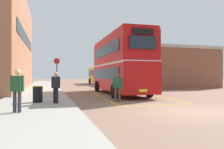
# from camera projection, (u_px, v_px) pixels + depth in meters

# --- Properties ---
(ground_plane) EXTENTS (135.60, 135.60, 0.00)m
(ground_plane) POSITION_uv_depth(u_px,v_px,m) (104.00, 90.00, 23.32)
(ground_plane) COLOR #846651
(sidewalk_left) EXTENTS (4.00, 57.60, 0.14)m
(sidewalk_left) POSITION_uv_depth(u_px,v_px,m) (41.00, 89.00, 23.77)
(sidewalk_left) COLOR #A39E93
(sidewalk_left) RESTS_ON ground
(depot_building_right) EXTENTS (9.07, 14.77, 5.05)m
(depot_building_right) POSITION_uv_depth(u_px,v_px,m) (160.00, 69.00, 31.82)
(depot_building_right) COLOR brown
(depot_building_right) RESTS_ON ground
(double_decker_bus) EXTENTS (3.08, 10.11, 4.75)m
(double_decker_bus) POSITION_uv_depth(u_px,v_px,m) (119.00, 64.00, 18.16)
(double_decker_bus) COLOR black
(double_decker_bus) RESTS_ON ground
(single_deck_bus) EXTENTS (2.77, 8.68, 3.02)m
(single_deck_bus) POSITION_uv_depth(u_px,v_px,m) (99.00, 75.00, 38.46)
(single_deck_bus) COLOR black
(single_deck_bus) RESTS_ON ground
(pedestrian_boarding) EXTENTS (0.55, 0.35, 1.69)m
(pedestrian_boarding) POSITION_uv_depth(u_px,v_px,m) (117.00, 85.00, 12.78)
(pedestrian_boarding) COLOR #473828
(pedestrian_boarding) RESTS_ON ground
(pedestrian_waiting_near) EXTENTS (0.43, 0.50, 1.61)m
(pedestrian_waiting_near) POSITION_uv_depth(u_px,v_px,m) (56.00, 85.00, 11.09)
(pedestrian_waiting_near) COLOR black
(pedestrian_waiting_near) RESTS_ON sidewalk_left
(pedestrian_waiting_far) EXTENTS (0.52, 0.43, 1.67)m
(pedestrian_waiting_far) POSITION_uv_depth(u_px,v_px,m) (17.00, 88.00, 8.37)
(pedestrian_waiting_far) COLOR #2D2D38
(pedestrian_waiting_far) RESTS_ON sidewalk_left
(litter_bin) EXTENTS (0.53, 0.53, 0.87)m
(litter_bin) POSITION_uv_depth(u_px,v_px,m) (38.00, 94.00, 11.50)
(litter_bin) COLOR black
(litter_bin) RESTS_ON sidewalk_left
(bus_stop_sign) EXTENTS (0.44, 0.08, 2.70)m
(bus_stop_sign) POSITION_uv_depth(u_px,v_px,m) (57.00, 73.00, 16.00)
(bus_stop_sign) COLOR #4C4C51
(bus_stop_sign) RESTS_ON sidewalk_left
(bay_marking_yellow) EXTENTS (4.57, 12.15, 0.01)m
(bay_marking_yellow) POSITION_uv_depth(u_px,v_px,m) (127.00, 96.00, 16.32)
(bay_marking_yellow) COLOR gold
(bay_marking_yellow) RESTS_ON ground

